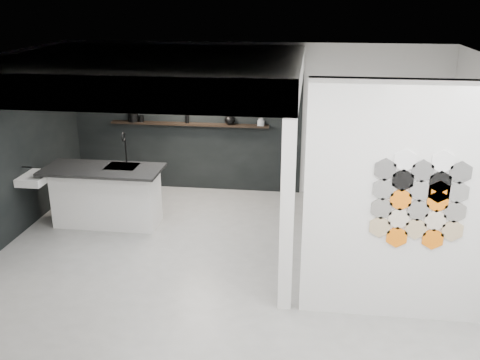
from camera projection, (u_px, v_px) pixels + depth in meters
name	position (u px, v px, depth m)	size (l,w,h in m)	color
floor	(230.00, 263.00, 7.60)	(7.00, 6.00, 0.01)	gray
partition_panel	(414.00, 206.00, 5.92)	(2.45, 0.15, 2.80)	silver
bay_clad_back	(185.00, 129.00, 10.14)	(4.40, 0.04, 2.35)	black
bay_clad_left	(25.00, 154.00, 8.57)	(0.04, 4.00, 2.35)	black
bulkhead	(152.00, 70.00, 7.84)	(4.40, 4.00, 0.40)	silver
corner_column	(287.00, 218.00, 6.17)	(0.16, 0.16, 2.35)	silver
fascia_beam	(104.00, 94.00, 6.05)	(4.40, 0.16, 0.40)	silver
wall_basin	(35.00, 178.00, 8.46)	(0.40, 0.60, 0.12)	silver
display_shelf	(189.00, 124.00, 9.99)	(3.00, 0.15, 0.04)	black
kitchen_island	(107.00, 195.00, 8.71)	(1.89, 0.84, 1.52)	silver
stockpot	(133.00, 117.00, 10.09)	(0.20, 0.20, 0.16)	black
kettle	(230.00, 120.00, 9.86)	(0.20, 0.20, 0.17)	black
glass_bowl	(261.00, 123.00, 9.80)	(0.13, 0.13, 0.09)	gray
glass_vase	(261.00, 122.00, 9.80)	(0.09, 0.09, 0.13)	gray
bottle_dark	(187.00, 118.00, 9.96)	(0.07, 0.07, 0.18)	black
utensil_cup	(141.00, 119.00, 10.08)	(0.09, 0.09, 0.11)	black
hex_tile_cluster	(420.00, 200.00, 5.81)	(1.04, 0.02, 1.16)	tan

